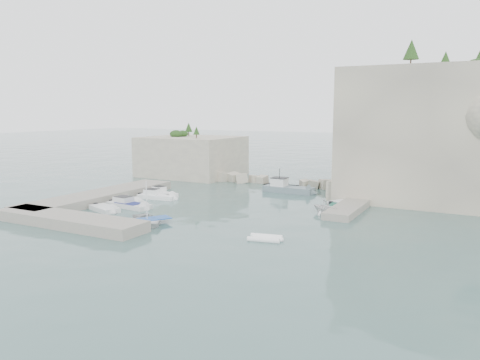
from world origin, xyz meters
The scene contains 22 objects.
ground centered at (0.00, 0.00, 0.00)m, with size 400.00×400.00×0.00m, color #41625F.
cliff_east centered at (23.00, 23.00, 8.50)m, with size 26.00×22.00×17.00m, color beige.
cliff_terrace centered at (13.00, 18.00, 1.25)m, with size 8.00×10.00×2.50m, color beige.
outcrop_west centered at (-20.00, 25.00, 3.50)m, with size 16.00×14.00×7.00m, color beige.
quay_west centered at (-17.00, -1.00, 0.55)m, with size 5.00×24.00×1.10m, color #9E9689.
quay_south centered at (-10.00, -12.50, 0.55)m, with size 18.00×4.00×1.10m, color #9E9689.
ledge_east centered at (13.50, 10.00, 0.40)m, with size 3.00×16.00×0.80m, color #9E9689.
breakwater centered at (-1.00, 22.00, 0.70)m, with size 28.00×3.00×1.40m, color beige.
motorboat_a centered at (-11.89, 5.55, 0.00)m, with size 5.40×1.61×1.40m, color white, non-canonical shape.
motorboat_b centered at (-11.22, 3.56, 0.00)m, with size 5.74×1.88×1.40m, color white, non-canonical shape.
motorboat_c centered at (-12.90, -0.20, 0.00)m, with size 5.19×1.89×0.70m, color white, non-canonical shape.
motorboat_d centered at (-10.70, -2.68, 0.00)m, with size 6.61×1.97×1.40m, color silver, non-canonical shape.
motorboat_e centered at (-11.89, -5.51, 0.00)m, with size 4.72×1.93×0.70m, color silver, non-canonical shape.
rowboat centered at (-3.34, -8.21, 0.00)m, with size 3.83×5.36×1.11m, color silver.
inflatable_dinghy centered at (10.04, -8.00, 0.00)m, with size 3.24×1.57×0.44m, color white, non-canonical shape.
tender_east_a centered at (11.39, 5.36, 0.00)m, with size 2.95×3.42×1.80m, color white.
tender_east_b centered at (11.77, 8.12, 0.00)m, with size 4.30×1.47×0.70m, color white, non-canonical shape.
tender_east_c centered at (11.67, 11.43, 0.00)m, with size 4.45×1.44×0.70m, color silver, non-canonical shape.
tender_east_d centered at (11.20, 15.27, 0.00)m, with size 1.76×4.68×1.81m, color silver.
work_boat centered at (2.39, 16.40, 0.00)m, with size 8.02×2.37×2.20m, color slate, non-canonical shape.
rowboat_mast centered at (-3.34, -8.21, 2.66)m, with size 0.10×0.10×4.20m, color white.
vegetation centered at (17.83, 24.40, 17.93)m, with size 53.48×13.88×13.40m.
Camera 1 is at (27.42, -45.42, 11.65)m, focal length 35.00 mm.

